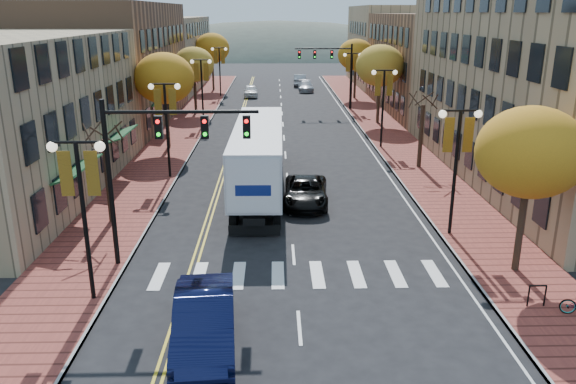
{
  "coord_description": "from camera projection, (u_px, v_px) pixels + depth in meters",
  "views": [
    {
      "loc": [
        -0.79,
        -18.63,
        10.18
      ],
      "look_at": [
        -0.19,
        6.16,
        2.2
      ],
      "focal_mm": 35.0,
      "sensor_mm": 36.0,
      "label": 1
    }
  ],
  "objects": [
    {
      "name": "semi_truck",
      "position": [
        259.0,
        150.0,
        33.1
      ],
      "size": [
        2.79,
        16.36,
        4.08
      ],
      "rotation": [
        0.0,
        0.0,
        -0.01
      ],
      "color": "black",
      "rests_on": "ground"
    },
    {
      "name": "lamp_left_c",
      "position": [
        202.0,
        79.0,
        51.74
      ],
      "size": [
        1.96,
        0.36,
        6.05
      ],
      "color": "black",
      "rests_on": "ground"
    },
    {
      "name": "lamp_left_b",
      "position": [
        166.0,
        112.0,
        34.61
      ],
      "size": [
        1.96,
        0.36,
        6.05
      ],
      "color": "black",
      "rests_on": "ground"
    },
    {
      "name": "sidewalk_left",
      "position": [
        185.0,
        127.0,
        51.57
      ],
      "size": [
        4.0,
        85.0,
        0.15
      ],
      "primitive_type": "cube",
      "color": "brown",
      "rests_on": "ground"
    },
    {
      "name": "black_suv",
      "position": [
        306.0,
        191.0,
        30.99
      ],
      "size": [
        2.68,
        5.29,
        1.43
      ],
      "primitive_type": "imported",
      "rotation": [
        0.0,
        0.0,
        -0.06
      ],
      "color": "black",
      "rests_on": "ground"
    },
    {
      "name": "building_right_mid",
      "position": [
        455.0,
        63.0,
        59.73
      ],
      "size": [
        15.0,
        24.0,
        10.0
      ],
      "primitive_type": "cube",
      "color": "brown",
      "rests_on": "ground"
    },
    {
      "name": "car_far_white",
      "position": [
        251.0,
        91.0,
        70.32
      ],
      "size": [
        1.83,
        4.36,
        1.47
      ],
      "primitive_type": "imported",
      "rotation": [
        0.0,
        0.0,
        0.02
      ],
      "color": "white",
      "rests_on": "ground"
    },
    {
      "name": "navy_sedan",
      "position": [
        205.0,
        321.0,
        17.68
      ],
      "size": [
        2.3,
        5.49,
        1.76
      ],
      "primitive_type": "imported",
      "rotation": [
        0.0,
        0.0,
        0.08
      ],
      "color": "#0D1134",
      "rests_on": "ground"
    },
    {
      "name": "car_far_oncoming",
      "position": [
        300.0,
        80.0,
        80.9
      ],
      "size": [
        2.03,
        5.01,
        1.62
      ],
      "primitive_type": "imported",
      "rotation": [
        0.0,
        0.0,
        3.08
      ],
      "color": "#999AA0",
      "rests_on": "ground"
    },
    {
      "name": "ground",
      "position": [
        297.0,
        299.0,
        20.87
      ],
      "size": [
        200.0,
        200.0,
        0.0
      ],
      "primitive_type": "plane",
      "color": "black",
      "rests_on": "ground"
    },
    {
      "name": "lamp_right_b",
      "position": [
        383.0,
        93.0,
        42.57
      ],
      "size": [
        1.96,
        0.36,
        6.05
      ],
      "color": "black",
      "rests_on": "ground"
    },
    {
      "name": "car_far_silver",
      "position": [
        306.0,
        86.0,
        75.05
      ],
      "size": [
        1.95,
        4.78,
        1.39
      ],
      "primitive_type": "imported",
      "rotation": [
        0.0,
        0.0,
        -0.0
      ],
      "color": "#9E9EA5",
      "rests_on": "ground"
    },
    {
      "name": "tree_right_a",
      "position": [
        531.0,
        153.0,
        21.43
      ],
      "size": [
        4.16,
        4.16,
        6.69
      ],
      "color": "#382619",
      "rests_on": "sidewalk_right"
    },
    {
      "name": "traffic_mast_near",
      "position": [
        156.0,
        152.0,
        22.09
      ],
      "size": [
        6.1,
        0.35,
        7.0
      ],
      "color": "black",
      "rests_on": "ground"
    },
    {
      "name": "lamp_left_a",
      "position": [
        81.0,
        191.0,
        19.38
      ],
      "size": [
        1.96,
        0.36,
        6.05
      ],
      "color": "black",
      "rests_on": "ground"
    },
    {
      "name": "lamp_left_d",
      "position": [
        220.0,
        62.0,
        68.87
      ],
      "size": [
        1.96,
        0.36,
        6.05
      ],
      "color": "black",
      "rests_on": "ground"
    },
    {
      "name": "building_left_far",
      "position": [
        156.0,
        53.0,
        77.07
      ],
      "size": [
        12.0,
        26.0,
        9.5
      ],
      "primitive_type": "cube",
      "color": "#9E8966",
      "rests_on": "ground"
    },
    {
      "name": "traffic_mast_far",
      "position": [
        333.0,
        64.0,
        59.45
      ],
      "size": [
        6.1,
        0.34,
        7.0
      ],
      "color": "black",
      "rests_on": "ground"
    },
    {
      "name": "tree_left_a",
      "position": [
        108.0,
        181.0,
        27.59
      ],
      "size": [
        0.28,
        0.28,
        4.2
      ],
      "color": "#382619",
      "rests_on": "sidewalk_left"
    },
    {
      "name": "building_right_far",
      "position": [
        408.0,
        46.0,
        80.52
      ],
      "size": [
        15.0,
        20.0,
        11.0
      ],
      "primitive_type": "cube",
      "color": "#9E8966",
      "rests_on": "ground"
    },
    {
      "name": "lamp_right_c",
      "position": [
        352.0,
        70.0,
        59.7
      ],
      "size": [
        1.96,
        0.36,
        6.05
      ],
      "color": "black",
      "rests_on": "ground"
    },
    {
      "name": "lamp_right_a",
      "position": [
        457.0,
        148.0,
        25.44
      ],
      "size": [
        1.96,
        0.36,
        6.05
      ],
      "color": "black",
      "rests_on": "ground"
    },
    {
      "name": "tree_left_b",
      "position": [
        164.0,
        78.0,
        41.83
      ],
      "size": [
        4.48,
        4.48,
        7.21
      ],
      "color": "#382619",
      "rests_on": "sidewalk_left"
    },
    {
      "name": "tree_left_d",
      "position": [
        212.0,
        48.0,
        74.14
      ],
      "size": [
        4.61,
        4.61,
        7.42
      ],
      "color": "#382619",
      "rests_on": "sidewalk_left"
    },
    {
      "name": "sidewalk_right",
      "position": [
        380.0,
        126.0,
        51.98
      ],
      "size": [
        4.0,
        85.0,
        0.15
      ],
      "primitive_type": "cube",
      "color": "brown",
      "rests_on": "ground"
    },
    {
      "name": "building_left_mid",
      "position": [
        103.0,
        64.0,
        53.05
      ],
      "size": [
        12.0,
        24.0,
        11.0
      ],
      "primitive_type": "cube",
      "color": "brown",
      "rests_on": "ground"
    },
    {
      "name": "tree_left_c",
      "position": [
        194.0,
        65.0,
        57.18
      ],
      "size": [
        4.16,
        4.16,
        6.69
      ],
      "color": "#382619",
      "rests_on": "sidewalk_left"
    },
    {
      "name": "tree_right_c",
      "position": [
        380.0,
        66.0,
        51.76
      ],
      "size": [
        4.48,
        4.48,
        7.21
      ],
      "color": "#382619",
      "rests_on": "sidewalk_right"
    },
    {
      "name": "tree_right_b",
      "position": [
        421.0,
        136.0,
        37.52
      ],
      "size": [
        0.28,
        0.28,
        4.2
      ],
      "color": "#382619",
      "rests_on": "sidewalk_right"
    },
    {
      "name": "tree_right_d",
      "position": [
        356.0,
        55.0,
        67.04
      ],
      "size": [
        4.35,
        4.35,
        7.0
      ],
      "color": "#382619",
      "rests_on": "sidewalk_right"
    }
  ]
}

